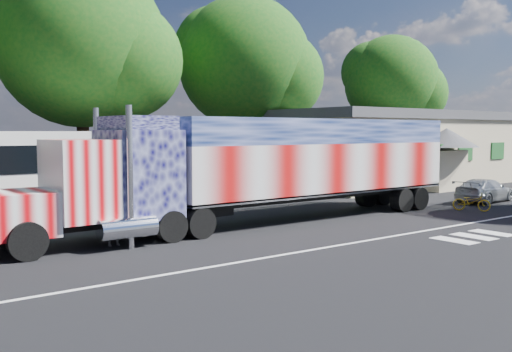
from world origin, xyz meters
TOP-DOWN VIEW (x-y plane):
  - ground at (0.00, 0.00)m, footprint 100.00×100.00m
  - lane_markings at (1.71, -3.77)m, footprint 30.00×2.67m
  - semi_truck at (-0.12, 2.07)m, footprint 21.78×3.44m
  - coach_bus at (-6.90, 10.12)m, footprint 13.07×3.04m
  - hall_building at (19.92, 10.86)m, footprint 22.40×12.80m
  - parked_car at (13.64, 0.62)m, footprint 4.46×2.13m
  - woman at (-7.05, 1.50)m, footprint 0.57×0.38m
  - bicycle at (9.90, -0.96)m, footprint 1.36×1.77m
  - tree_ne_a at (9.30, 16.45)m, footprint 9.76×9.29m
  - tree_far_ne at (24.57, 16.07)m, footprint 8.41×8.01m
  - tree_n_mid at (-2.44, 16.26)m, footprint 10.25×9.76m

SIDE VIEW (x-z plane):
  - ground at x=0.00m, z-range 0.00..0.00m
  - lane_markings at x=1.71m, z-range 0.00..0.01m
  - bicycle at x=9.90m, z-range 0.00..0.89m
  - parked_car at x=13.64m, z-range 0.00..1.25m
  - woman at x=-7.05m, z-range 0.00..1.57m
  - coach_bus at x=-6.90m, z-range 0.07..3.87m
  - semi_truck at x=-0.12m, z-range 0.07..4.71m
  - hall_building at x=19.92m, z-range 0.02..5.22m
  - tree_far_ne at x=24.57m, z-range 1.93..13.93m
  - tree_ne_a at x=9.30m, z-range 1.92..15.18m
  - tree_n_mid at x=-2.44m, z-range 1.95..15.72m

